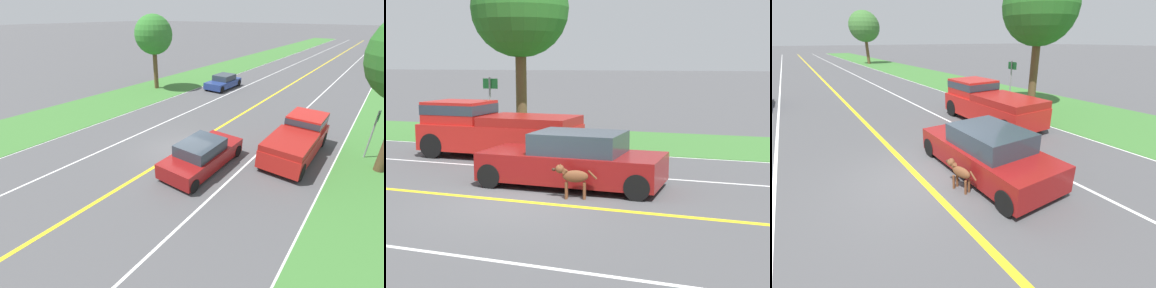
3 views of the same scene
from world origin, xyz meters
TOP-DOWN VIEW (x-y plane):
  - ground_plane at (0.00, 0.00)m, footprint 400.00×400.00m
  - centre_divider_line at (0.00, 0.00)m, footprint 0.18×160.00m
  - lane_edge_line_right at (7.00, 0.00)m, footprint 0.14×160.00m
  - lane_edge_line_left at (-7.00, 0.00)m, footprint 0.14×160.00m
  - lane_dash_same_dir at (3.50, 0.00)m, footprint 0.10×160.00m
  - lane_dash_oncoming at (-3.50, 0.00)m, footprint 0.10×160.00m
  - grass_verge_left at (-10.00, 0.00)m, footprint 6.00×160.00m
  - ego_car at (1.84, -0.67)m, footprint 1.93×4.63m
  - dog at (0.64, -1.06)m, footprint 0.39×1.04m
  - pickup_truck at (5.07, 3.36)m, footprint 2.06×5.29m
  - oncoming_car at (-5.01, 12.80)m, footprint 1.91×4.21m
  - roadside_tree_left_near at (-10.29, 8.71)m, footprint 3.49×3.49m
  - street_sign at (8.10, 5.13)m, footprint 0.11×0.64m

SIDE VIEW (x-z plane):
  - ground_plane at x=0.00m, z-range 0.00..0.00m
  - centre_divider_line at x=0.00m, z-range 0.00..0.01m
  - lane_edge_line_right at x=7.00m, z-range 0.00..0.01m
  - lane_edge_line_left at x=-7.00m, z-range 0.00..0.01m
  - lane_dash_same_dir at x=3.50m, z-range 0.00..0.01m
  - lane_dash_oncoming at x=-3.50m, z-range 0.00..0.01m
  - grass_verge_left at x=-10.00m, z-range 0.00..0.03m
  - dog at x=0.64m, z-range 0.11..0.94m
  - oncoming_car at x=-5.01m, z-range -0.04..1.27m
  - ego_car at x=1.84m, z-range -0.05..1.37m
  - pickup_truck at x=5.07m, z-range 0.02..1.87m
  - street_sign at x=8.10m, z-range 0.33..2.91m
  - roadside_tree_left_near at x=-10.29m, z-range 1.56..8.27m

